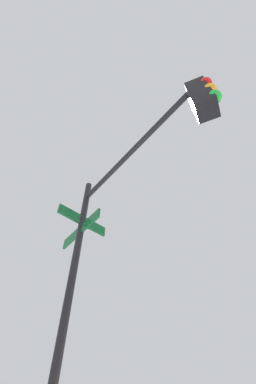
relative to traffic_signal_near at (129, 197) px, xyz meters
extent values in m
cylinder|color=black|center=(-0.61, -1.18, -1.16)|extent=(0.12, 0.12, 5.43)
cylinder|color=black|center=(0.04, 0.08, 1.16)|extent=(1.39, 2.57, 0.09)
cube|color=black|center=(0.70, 1.34, 0.71)|extent=(0.28, 0.28, 0.80)
sphere|color=red|center=(0.77, 1.48, 0.96)|extent=(0.18, 0.18, 0.18)
sphere|color=orange|center=(0.77, 1.48, 0.71)|extent=(0.18, 0.18, 0.18)
sphere|color=green|center=(0.77, 1.48, 0.46)|extent=(0.18, 0.18, 0.18)
cube|color=#0F5128|center=(-0.61, -1.18, 0.30)|extent=(0.54, 0.99, 0.20)
cube|color=#0F5128|center=(-0.61, -1.18, 0.52)|extent=(0.91, 0.50, 0.20)
camera|label=1|loc=(2.33, 0.95, -2.87)|focal=24.95mm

